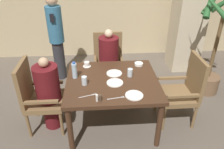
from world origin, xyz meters
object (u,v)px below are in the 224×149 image
at_px(bowl_small, 139,64).
at_px(glass_tall_near, 84,81).
at_px(plate_dessert_center, 114,73).
at_px(potted_palm, 215,47).
at_px(water_bottle, 74,71).
at_px(plate_main_left, 115,83).
at_px(glass_tall_mid, 130,73).
at_px(diner_in_left_chair, 49,93).
at_px(diner_in_far_chair, 109,62).
at_px(teacup_with_saucer, 87,64).
at_px(chair_right_side, 184,89).
at_px(chair_left_side, 38,95).
at_px(standing_host, 56,36).
at_px(plate_main_right, 134,95).
at_px(chair_far_side, 108,61).

bearing_deg(bowl_small, glass_tall_near, -148.79).
distance_m(plate_dessert_center, glass_tall_near, 0.47).
xyz_separation_m(potted_palm, water_bottle, (-2.22, -0.60, -0.01)).
xyz_separation_m(plate_dessert_center, bowl_small, (0.38, 0.23, 0.01)).
height_order(potted_palm, water_bottle, potted_palm).
height_order(plate_main_left, glass_tall_mid, glass_tall_mid).
xyz_separation_m(water_bottle, glass_tall_mid, (0.74, -0.02, -0.05)).
bearing_deg(glass_tall_near, glass_tall_mid, 15.03).
relative_size(diner_in_left_chair, bowl_small, 8.53).
height_order(diner_in_far_chair, teacup_with_saucer, diner_in_far_chair).
relative_size(chair_right_side, bowl_small, 7.97).
height_order(diner_in_far_chair, water_bottle, diner_in_far_chair).
height_order(diner_in_far_chair, plate_main_left, diner_in_far_chair).
relative_size(chair_left_side, standing_host, 0.63).
distance_m(standing_host, plate_main_right, 2.08).
distance_m(plate_main_right, water_bottle, 0.87).
relative_size(standing_host, plate_main_right, 7.47).
bearing_deg(chair_right_side, water_bottle, 176.37).
xyz_separation_m(chair_right_side, water_bottle, (-1.49, 0.09, 0.30)).
bearing_deg(teacup_with_saucer, diner_in_left_chair, -141.47).
height_order(diner_in_far_chair, glass_tall_near, diner_in_far_chair).
bearing_deg(plate_main_right, diner_in_far_chair, 101.18).
height_order(chair_left_side, teacup_with_saucer, chair_left_side).
xyz_separation_m(plate_dessert_center, glass_tall_near, (-0.40, -0.24, 0.05)).
relative_size(standing_host, plate_main_left, 7.47).
relative_size(plate_main_left, bowl_small, 1.69).
xyz_separation_m(plate_dessert_center, teacup_with_saucer, (-0.38, 0.24, 0.03)).
bearing_deg(glass_tall_mid, glass_tall_near, -164.97).
height_order(plate_main_right, water_bottle, water_bottle).
bearing_deg(water_bottle, chair_far_side, 59.70).
distance_m(plate_dessert_center, water_bottle, 0.55).
distance_m(plate_dessert_center, teacup_with_saucer, 0.45).
height_order(teacup_with_saucer, glass_tall_near, glass_tall_near).
bearing_deg(glass_tall_mid, chair_right_side, -5.91).
relative_size(plate_dessert_center, glass_tall_mid, 1.91).
relative_size(chair_far_side, standing_host, 0.63).
relative_size(chair_right_side, plate_main_right, 4.71).
relative_size(potted_palm, glass_tall_mid, 17.24).
bearing_deg(teacup_with_saucer, chair_right_side, -16.71).
xyz_separation_m(chair_far_side, plate_dessert_center, (0.04, -0.78, 0.20)).
distance_m(water_bottle, glass_tall_near, 0.23).
height_order(standing_host, plate_main_left, standing_host).
relative_size(chair_right_side, water_bottle, 4.34).
xyz_separation_m(chair_right_side, standing_host, (-1.91, 1.36, 0.32)).
height_order(chair_right_side, glass_tall_near, chair_right_side).
bearing_deg(plate_dessert_center, diner_in_left_chair, -169.82).
xyz_separation_m(standing_host, glass_tall_near, (0.55, -1.44, -0.08)).
distance_m(plate_main_right, bowl_small, 0.79).
relative_size(diner_in_far_chair, chair_right_side, 1.14).
bearing_deg(plate_main_left, standing_host, 123.05).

